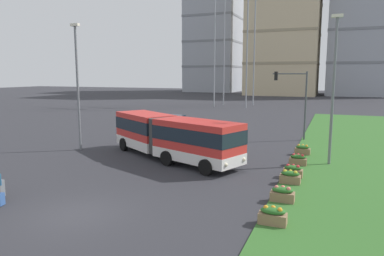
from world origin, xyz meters
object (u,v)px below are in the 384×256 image
at_px(flower_planter_3, 293,171).
at_px(apartment_tower_centre, 371,17).
at_px(flower_planter_0, 273,216).
at_px(flower_planter_5, 302,150).
at_px(articulated_bus, 170,136).
at_px(traffic_light_far_right, 295,94).
at_px(flower_planter_2, 290,177).
at_px(streetlight_median, 333,85).
at_px(rolling_suitcase, 0,199).
at_px(flower_planter_1, 282,194).
at_px(apartment_tower_westcentre, 285,4).
at_px(flower_planter_4, 298,160).
at_px(streetlight_left, 78,83).
at_px(apartment_tower_west, 214,31).
at_px(car_silver_hatch, 174,123).

xyz_separation_m(flower_planter_3, apartment_tower_centre, (10.07, 93.79, 21.38)).
height_order(flower_planter_0, flower_planter_5, same).
height_order(articulated_bus, traffic_light_far_right, traffic_light_far_right).
bearing_deg(flower_planter_2, flower_planter_5, 90.00).
distance_m(flower_planter_5, traffic_light_far_right, 7.58).
bearing_deg(flower_planter_0, articulated_bus, 134.28).
bearing_deg(flower_planter_0, streetlight_median, 80.33).
bearing_deg(streetlight_median, apartment_tower_centre, 84.80).
relative_size(articulated_bus, flower_planter_0, 10.51).
relative_size(articulated_bus, apartment_tower_centre, 0.27).
bearing_deg(rolling_suitcase, flower_planter_1, 23.60).
relative_size(articulated_bus, apartment_tower_westcentre, 0.22).
bearing_deg(flower_planter_4, rolling_suitcase, -133.46).
height_order(articulated_bus, streetlight_left, streetlight_left).
distance_m(flower_planter_2, flower_planter_5, 7.75).
bearing_deg(streetlight_median, flower_planter_1, -102.79).
bearing_deg(streetlight_median, rolling_suitcase, -135.52).
xyz_separation_m(flower_planter_2, traffic_light_far_right, (-1.34, 14.18, 3.78)).
xyz_separation_m(flower_planter_4, apartment_tower_west, (-38.07, 96.82, 20.24)).
distance_m(car_silver_hatch, flower_planter_2, 21.01).
relative_size(flower_planter_2, apartment_tower_westcentre, 0.02).
bearing_deg(streetlight_median, apartment_tower_west, 112.64).
xyz_separation_m(rolling_suitcase, apartment_tower_centre, (22.00, 103.36, 21.49)).
xyz_separation_m(flower_planter_4, apartment_tower_centre, (10.07, 90.78, 21.38)).
height_order(articulated_bus, apartment_tower_centre, apartment_tower_centre).
distance_m(articulated_bus, flower_planter_1, 10.61).
xyz_separation_m(articulated_bus, car_silver_hatch, (-5.48, 12.55, -0.90)).
relative_size(flower_planter_4, flower_planter_5, 1.00).
bearing_deg(streetlight_median, apartment_tower_westcentre, 99.89).
xyz_separation_m(flower_planter_2, streetlight_left, (-16.57, 3.09, 4.91)).
bearing_deg(flower_planter_1, flower_planter_5, 90.00).
bearing_deg(apartment_tower_west, streetlight_median, -67.36).
bearing_deg(rolling_suitcase, apartment_tower_centre, 77.99).
height_order(articulated_bus, streetlight_median, streetlight_median).
distance_m(flower_planter_5, streetlight_median, 5.76).
xyz_separation_m(flower_planter_2, flower_planter_5, (0.00, 7.75, 0.00)).
bearing_deg(apartment_tower_centre, streetlight_left, -106.14).
height_order(streetlight_median, apartment_tower_centre, apartment_tower_centre).
height_order(rolling_suitcase, apartment_tower_centre, apartment_tower_centre).
distance_m(streetlight_median, apartment_tower_west, 104.96).
bearing_deg(car_silver_hatch, rolling_suitcase, -84.78).
bearing_deg(traffic_light_far_right, flower_planter_4, -82.25).
bearing_deg(flower_planter_5, streetlight_median, -51.88).
height_order(rolling_suitcase, apartment_tower_west, apartment_tower_west).
relative_size(rolling_suitcase, flower_planter_0, 0.88).
bearing_deg(flower_planter_1, apartment_tower_westcentre, 97.86).
bearing_deg(apartment_tower_west, apartment_tower_centre, -7.16).
bearing_deg(car_silver_hatch, streetlight_median, -32.60).
xyz_separation_m(flower_planter_5, apartment_tower_westcentre, (-12.83, 82.10, 25.65)).
relative_size(flower_planter_0, apartment_tower_centre, 0.03).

